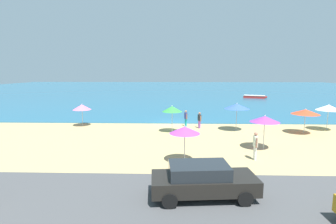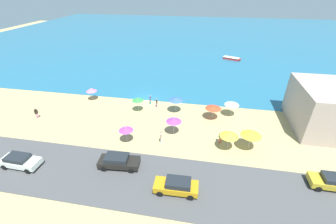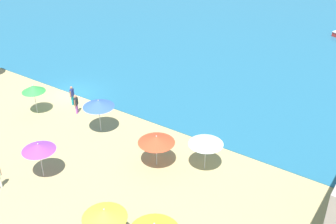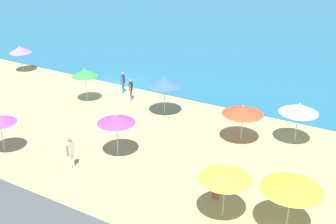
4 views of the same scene
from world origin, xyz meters
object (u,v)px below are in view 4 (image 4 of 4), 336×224
at_px(beach_umbrella_6, 292,184).
at_px(beach_umbrella_0, 164,82).
at_px(bather_2, 71,151).
at_px(bather_0, 131,89).
at_px(beach_umbrella_1, 299,108).
at_px(bather_3, 123,82).
at_px(beach_umbrella_7, 243,110).
at_px(beach_umbrella_5, 116,119).
at_px(beach_umbrella_4, 20,50).
at_px(bather_4, 216,180).
at_px(beach_umbrella_2, 85,73).
at_px(beach_umbrella_3, 225,174).

bearing_deg(beach_umbrella_6, beach_umbrella_0, 143.89).
bearing_deg(bather_2, bather_0, 106.15).
relative_size(beach_umbrella_1, bather_3, 1.53).
bearing_deg(beach_umbrella_7, beach_umbrella_5, -136.49).
bearing_deg(beach_umbrella_5, bather_3, 123.98).
xyz_separation_m(beach_umbrella_4, beach_umbrella_5, (15.71, -7.56, 0.25)).
bearing_deg(bather_4, beach_umbrella_5, 171.34).
distance_m(beach_umbrella_6, bather_0, 16.15).
relative_size(beach_umbrella_2, beach_umbrella_3, 0.97).
height_order(beach_umbrella_3, beach_umbrella_7, beach_umbrella_3).
height_order(beach_umbrella_1, bather_2, beach_umbrella_1).
xyz_separation_m(beach_umbrella_2, beach_umbrella_4, (-9.12, 2.38, -0.19)).
relative_size(beach_umbrella_4, bather_4, 1.29).
relative_size(beach_umbrella_2, bather_2, 1.39).
xyz_separation_m(beach_umbrella_0, bather_2, (-0.69, -8.27, -1.30)).
bearing_deg(bather_0, bather_3, 147.07).
bearing_deg(beach_umbrella_4, beach_umbrella_7, -7.09).
bearing_deg(beach_umbrella_0, beach_umbrella_3, -46.26).
height_order(beach_umbrella_2, bather_4, beach_umbrella_2).
xyz_separation_m(beach_umbrella_0, bather_0, (-3.35, 0.94, -1.42)).
xyz_separation_m(bather_0, bather_3, (-1.30, 0.84, 0.04)).
bearing_deg(beach_umbrella_0, bather_0, 164.32).
height_order(beach_umbrella_0, beach_umbrella_5, beach_umbrella_0).
bearing_deg(beach_umbrella_6, beach_umbrella_4, 160.33).
relative_size(beach_umbrella_5, bather_2, 1.40).
relative_size(beach_umbrella_5, beach_umbrella_6, 0.95).
height_order(beach_umbrella_3, beach_umbrella_5, beach_umbrella_3).
bearing_deg(beach_umbrella_5, beach_umbrella_1, 38.49).
xyz_separation_m(beach_umbrella_3, bather_4, (-0.85, 1.11, -1.23)).
bearing_deg(beach_umbrella_5, bather_0, 119.60).
xyz_separation_m(beach_umbrella_1, beach_umbrella_2, (-14.58, -1.18, -0.03)).
xyz_separation_m(beach_umbrella_4, bather_3, (10.47, 0.22, -1.03)).
xyz_separation_m(beach_umbrella_2, beach_umbrella_6, (16.32, -6.72, 0.15)).
height_order(beach_umbrella_0, beach_umbrella_4, beach_umbrella_0).
distance_m(beach_umbrella_0, bather_4, 9.85).
bearing_deg(bather_4, bather_2, -170.07).
bearing_deg(beach_umbrella_3, beach_umbrella_1, 84.11).
relative_size(beach_umbrella_7, bather_0, 1.50).
bearing_deg(beach_umbrella_6, beach_umbrella_2, 157.62).
height_order(bather_2, bather_3, bather_2).
bearing_deg(bather_3, beach_umbrella_1, -6.09).
distance_m(beach_umbrella_4, bather_0, 11.83).
bearing_deg(beach_umbrella_6, beach_umbrella_3, -168.55).
distance_m(beach_umbrella_0, bather_3, 5.17).
xyz_separation_m(beach_umbrella_0, beach_umbrella_2, (-6.00, -0.81, -0.16)).
bearing_deg(beach_umbrella_1, bather_2, -137.02).
xyz_separation_m(beach_umbrella_2, bather_2, (5.31, -7.46, -1.14)).
bearing_deg(beach_umbrella_7, beach_umbrella_6, -55.15).
relative_size(beach_umbrella_2, beach_umbrella_7, 1.04).
relative_size(beach_umbrella_2, bather_4, 1.39).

